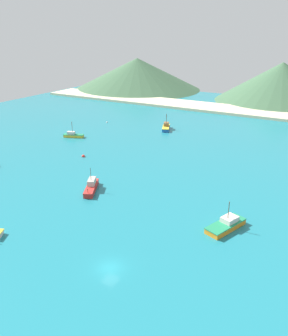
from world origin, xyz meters
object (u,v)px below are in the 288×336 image
(buoy_0, at_px, (107,122))
(buoy_1, at_px, (83,156))
(fishing_boat_4, at_px, (166,127))
(fishing_boat_0, at_px, (226,225))
(fishing_boat_5, at_px, (73,135))
(fishing_boat_3, at_px, (91,187))

(buoy_0, relative_size, buoy_1, 0.67)
(fishing_boat_4, height_order, buoy_1, fishing_boat_4)
(fishing_boat_0, bearing_deg, fishing_boat_5, 153.70)
(fishing_boat_5, distance_m, buoy_0, 23.31)
(fishing_boat_0, height_order, buoy_0, fishing_boat_0)
(fishing_boat_3, xyz_separation_m, fishing_boat_4, (-8.08, 57.77, -0.00))
(fishing_boat_0, relative_size, buoy_1, 9.50)
(buoy_1, bearing_deg, fishing_boat_3, -46.53)
(fishing_boat_5, relative_size, buoy_1, 7.36)
(buoy_1, bearing_deg, fishing_boat_0, -20.11)
(buoy_0, bearing_deg, fishing_boat_4, 5.22)
(fishing_boat_3, distance_m, fishing_boat_4, 58.33)
(buoy_0, bearing_deg, fishing_boat_0, -39.50)
(fishing_boat_5, bearing_deg, fishing_boat_4, 45.84)
(fishing_boat_3, relative_size, buoy_1, 8.73)
(fishing_boat_5, relative_size, buoy_0, 10.99)
(fishing_boat_0, xyz_separation_m, buoy_1, (-50.25, 18.40, -0.64))
(fishing_boat_0, relative_size, buoy_0, 14.19)
(fishing_boat_3, bearing_deg, fishing_boat_0, -1.37)
(fishing_boat_3, xyz_separation_m, buoy_0, (-34.55, 55.35, -0.84))
(fishing_boat_0, bearing_deg, buoy_0, 140.50)
(buoy_1, bearing_deg, buoy_0, 115.33)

